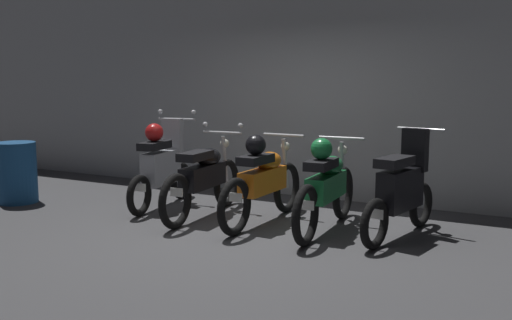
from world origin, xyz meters
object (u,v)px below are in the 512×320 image
at_px(motorbike_slot_2, 263,180).
at_px(trash_bin, 16,173).
at_px(motorbike_slot_3, 326,186).
at_px(motorbike_slot_4, 402,190).
at_px(motorbike_slot_1, 204,178).
at_px(motorbike_slot_0, 162,165).

xyz_separation_m(motorbike_slot_2, trash_bin, (-3.56, -0.59, -0.10)).
relative_size(motorbike_slot_2, motorbike_slot_3, 1.00).
bearing_deg(motorbike_slot_4, motorbike_slot_1, -175.04).
xyz_separation_m(motorbike_slot_4, trash_bin, (-5.18, -0.75, -0.10)).
xyz_separation_m(motorbike_slot_0, motorbike_slot_4, (3.23, 0.00, -0.04)).
height_order(motorbike_slot_0, motorbike_slot_3, motorbike_slot_0).
bearing_deg(motorbike_slot_1, motorbike_slot_0, 165.50).
relative_size(motorbike_slot_4, trash_bin, 1.96).
relative_size(motorbike_slot_3, trash_bin, 2.30).
height_order(motorbike_slot_1, motorbike_slot_3, motorbike_slot_1).
xyz_separation_m(motorbike_slot_1, motorbike_slot_3, (1.61, 0.05, 0.03)).
distance_m(motorbike_slot_1, motorbike_slot_3, 1.61).
bearing_deg(motorbike_slot_0, motorbike_slot_3, -3.64).
bearing_deg(motorbike_slot_3, motorbike_slot_0, 176.36).
xyz_separation_m(motorbike_slot_0, motorbike_slot_2, (1.61, -0.16, -0.04)).
bearing_deg(motorbike_slot_4, motorbike_slot_3, -169.14).
height_order(motorbike_slot_0, motorbike_slot_4, motorbike_slot_0).
xyz_separation_m(motorbike_slot_3, motorbike_slot_4, (0.81, 0.16, -0.00)).
relative_size(motorbike_slot_0, motorbike_slot_3, 0.86).
distance_m(motorbike_slot_2, trash_bin, 3.61).
bearing_deg(motorbike_slot_4, trash_bin, -171.78).
relative_size(motorbike_slot_2, trash_bin, 2.30).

